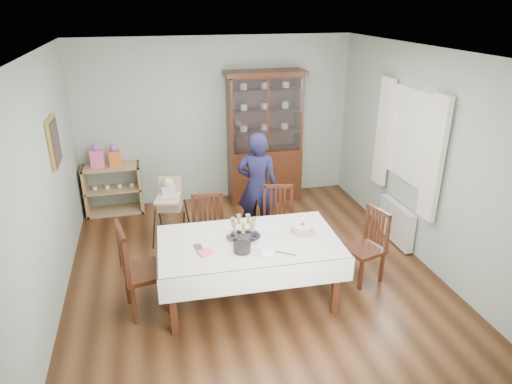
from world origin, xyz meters
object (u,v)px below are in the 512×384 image
object	(u,v)px
china_cabinet	(265,136)
birthday_cake	(303,229)
chair_far_left	(210,246)
woman	(257,187)
champagne_tray	(243,232)
gift_bag_pink	(97,157)
dining_table	(249,270)
chair_end_right	(364,259)
chair_far_right	(278,235)
chair_end_left	(146,285)
gift_bag_orange	(115,156)
high_chair	(171,217)
sideboard	(113,189)

from	to	relation	value
china_cabinet	birthday_cake	size ratio (longest dim) A/B	7.38
chair_far_left	woman	size ratio (longest dim) A/B	0.59
champagne_tray	gift_bag_pink	world-z (taller)	gift_bag_pink
champagne_tray	chair_far_left	bearing A→B (deg)	110.85
gift_bag_pink	dining_table	bearing A→B (deg)	-57.51
chair_end_right	champagne_tray	world-z (taller)	champagne_tray
china_cabinet	chair_far_right	bearing A→B (deg)	-99.18
champagne_tray	gift_bag_pink	distance (m)	3.20
chair_far_left	chair_end_left	bearing A→B (deg)	-132.44
champagne_tray	gift_bag_orange	distance (m)	3.07
chair_end_left	chair_end_right	size ratio (longest dim) A/B	1.16
chair_end_left	high_chair	distance (m)	1.57
dining_table	sideboard	bearing A→B (deg)	119.67
dining_table	china_cabinet	world-z (taller)	china_cabinet
chair_far_right	chair_end_left	world-z (taller)	chair_end_left
chair_end_right	champagne_tray	xyz separation A→B (m)	(-1.50, 0.01, 0.56)
birthday_cake	gift_bag_pink	bearing A→B (deg)	130.97
chair_end_right	china_cabinet	bearing A→B (deg)	175.30
chair_far_right	chair_end_left	distance (m)	1.95
chair_far_left	birthday_cake	size ratio (longest dim) A/B	3.18
dining_table	china_cabinet	size ratio (longest dim) A/B	0.94
chair_end_left	champagne_tray	distance (m)	1.22
high_chair	chair_end_left	bearing A→B (deg)	-90.32
dining_table	chair_far_right	bearing A→B (deg)	56.33
champagne_tray	dining_table	bearing A→B (deg)	-59.85
sideboard	chair_far_left	world-z (taller)	chair_far_left
chair_far_right	champagne_tray	size ratio (longest dim) A/B	2.39
china_cabinet	dining_table	bearing A→B (deg)	-108.11
chair_end_left	high_chair	size ratio (longest dim) A/B	1.10
dining_table	sideboard	distance (m)	3.22
chair_far_right	woman	size ratio (longest dim) A/B	0.59
dining_table	chair_end_right	world-z (taller)	chair_end_right
woman	gift_bag_orange	xyz separation A→B (m)	(-1.96, 1.34, 0.16)
dining_table	high_chair	xyz separation A→B (m)	(-0.76, 1.60, -0.01)
chair_end_left	woman	xyz separation A→B (m)	(1.60, 1.35, 0.47)
dining_table	sideboard	size ratio (longest dim) A/B	2.27
gift_bag_orange	woman	bearing A→B (deg)	-34.46
china_cabinet	gift_bag_orange	size ratio (longest dim) A/B	6.35
china_cabinet	sideboard	size ratio (longest dim) A/B	2.42
chair_far_right	champagne_tray	distance (m)	1.19
chair_far_right	woman	bearing A→B (deg)	121.23
woman	chair_end_right	bearing A→B (deg)	147.33
woman	high_chair	xyz separation A→B (m)	(-1.22, 0.17, -0.41)
chair_end_right	gift_bag_orange	size ratio (longest dim) A/B	2.65
chair_far_left	dining_table	bearing A→B (deg)	-63.41
champagne_tray	birthday_cake	world-z (taller)	champagne_tray
high_chair	gift_bag_pink	xyz separation A→B (m)	(-1.00, 1.17, 0.59)
china_cabinet	gift_bag_pink	bearing A→B (deg)	179.97
china_cabinet	champagne_tray	world-z (taller)	china_cabinet
woman	high_chair	size ratio (longest dim) A/B	1.64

